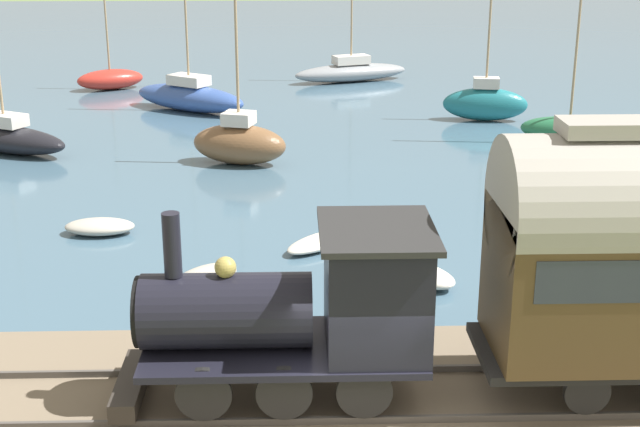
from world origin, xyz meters
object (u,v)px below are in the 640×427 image
Objects in this scene: rowboat_near_shore at (322,241)px; rowboat_far_out at (420,274)px; rowboat_mid_harbor at (100,227)px; sailboat_teal at (485,103)px; sailboat_green at (569,129)px; rowboat_off_pier at (204,278)px; steam_locomotive at (307,305)px; sailboat_brown at (239,142)px; sailboat_red at (110,79)px; sailboat_blue at (190,96)px; sailboat_black at (6,137)px; sailboat_gray at (351,71)px.

rowboat_far_out reaches higher than rowboat_near_shore.
rowboat_near_shore is at bearing -100.50° from rowboat_mid_harbor.
sailboat_green reaches higher than sailboat_teal.
sailboat_green reaches higher than rowboat_off_pier.
rowboat_off_pier is (6.00, 2.34, -1.99)m from steam_locomotive.
sailboat_red is at bearing 43.23° from sailboat_brown.
sailboat_blue is 20.62m from rowboat_off_pier.
steam_locomotive is at bearing -156.37° from sailboat_brown.
rowboat_mid_harbor is (9.92, 5.58, -2.03)m from steam_locomotive.
sailboat_black is 0.98× the size of sailboat_blue.
sailboat_blue is at bearing -41.94° from rowboat_off_pier.
sailboat_brown is at bearing -129.01° from sailboat_blue.
sailboat_green is at bearing -59.99° from sailboat_black.
sailboat_gray is 0.98× the size of sailboat_blue.
sailboat_teal is 19.57m from sailboat_black.
steam_locomotive is 8.94m from rowboat_near_shore.
sailboat_gray reaches higher than rowboat_far_out.
sailboat_green is 3.98× the size of rowboat_far_out.
sailboat_gray is 25.28m from rowboat_near_shore.
rowboat_off_pier is (-13.14, -8.55, -0.34)m from sailboat_black.
rowboat_far_out is at bearing 172.62° from sailboat_teal.
sailboat_red is 26.91m from rowboat_off_pier.
sailboat_green is (-4.21, -2.41, -0.19)m from sailboat_teal.
sailboat_blue is 3.50× the size of rowboat_off_pier.
sailboat_gray reaches higher than rowboat_mid_harbor.
rowboat_near_shore is at bearing -3.48° from steam_locomotive.
sailboat_green is at bearing 19.97° from rowboat_far_out.
sailboat_gray is 20.18m from sailboat_black.
sailboat_red reaches higher than rowboat_far_out.
sailboat_teal is 2.71× the size of rowboat_off_pier.
steam_locomotive is at bearing 172.31° from sailboat_green.
sailboat_gray reaches higher than rowboat_off_pier.
sailboat_green is (0.68, -21.35, 0.01)m from sailboat_black.
rowboat_off_pier is (-25.94, -7.15, -0.28)m from sailboat_red.
sailboat_blue is 18.58m from rowboat_near_shore.
sailboat_brown is (-2.60, 12.57, 0.19)m from sailboat_green.
sailboat_teal is at bearing -66.29° from sailboat_blue.
sailboat_gray is at bearing -49.66° from rowboat_near_shore.
rowboat_mid_harbor is at bearing -121.85° from sailboat_black.
sailboat_blue is at bearing 88.38° from sailboat_teal.
rowboat_far_out is (-20.27, -7.66, -0.45)m from sailboat_blue.
rowboat_mid_harbor is 9.17m from rowboat_far_out.
sailboat_black is 10.64m from rowboat_mid_harbor.
rowboat_mid_harbor is at bearing 145.02° from sailboat_teal.
rowboat_near_shore is at bearing -95.85° from rowboat_off_pier.
rowboat_near_shore is (-8.53, -2.64, -0.62)m from sailboat_brown.
rowboat_near_shore is 6.23m from rowboat_mid_harbor.
sailboat_blue is (9.25, 2.76, -0.12)m from sailboat_brown.
rowboat_off_pier is at bearing -118.73° from sailboat_black.
sailboat_blue is at bearing -11.24° from sailboat_black.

